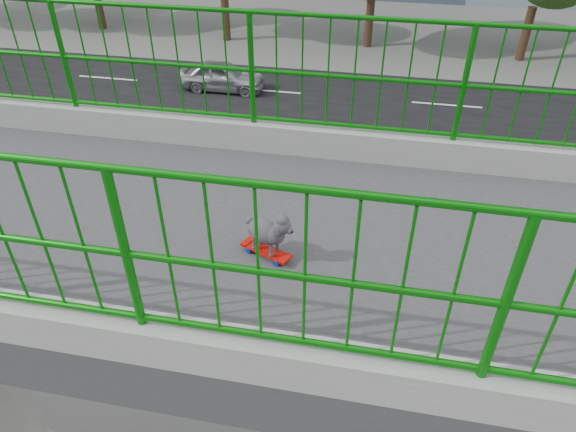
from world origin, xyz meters
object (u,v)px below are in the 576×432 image
(skateboard, at_px, (266,251))
(car_0, at_px, (466,304))
(poodle, at_px, (268,231))
(car_2, at_px, (324,152))
(car_4, at_px, (223,76))
(car_5, at_px, (453,303))

(skateboard, height_order, car_0, skateboard)
(poodle, bearing_deg, car_0, 176.83)
(car_2, xyz_separation_m, car_4, (-6.40, -5.57, -0.15))
(skateboard, xyz_separation_m, car_0, (-6.30, 3.21, -6.32))
(car_0, xyz_separation_m, car_2, (-6.40, -4.27, 0.09))
(car_0, distance_m, car_4, 16.14)
(poodle, height_order, car_4, poodle)
(skateboard, height_order, poodle, poodle)
(car_2, height_order, car_5, car_2)
(car_2, bearing_deg, car_4, 41.03)
(poodle, relative_size, car_2, 0.07)
(car_0, bearing_deg, car_2, -146.30)
(car_2, bearing_deg, skateboard, -175.25)
(poodle, xyz_separation_m, car_0, (-6.31, 3.19, -6.54))
(car_2, xyz_separation_m, car_5, (6.40, 3.97, -0.09))
(car_0, height_order, car_5, car_0)
(car_0, bearing_deg, car_4, -142.45)
(skateboard, distance_m, car_2, 14.19)
(skateboard, bearing_deg, car_5, 178.83)
(skateboard, distance_m, poodle, 0.21)
(skateboard, distance_m, car_4, 21.20)
(poodle, distance_m, car_4, 21.28)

